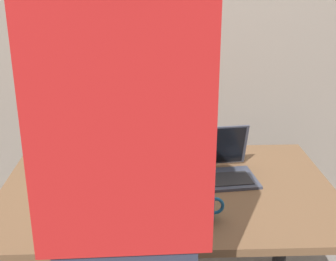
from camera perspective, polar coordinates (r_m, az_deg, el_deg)
desk at (r=1.94m, az=-0.03°, el=-10.12°), size 1.38×0.89×0.70m
laptop at (r=1.97m, az=5.86°, el=-4.48°), size 0.36×0.30×0.21m
beer_bottle_amber at (r=2.17m, az=-10.76°, el=-0.04°), size 0.08×0.08×0.33m
beer_bottle_dark at (r=2.10m, az=-12.55°, el=-1.28°), size 0.07×0.07×0.29m
person_figure at (r=1.22m, az=-5.46°, el=-10.86°), size 0.45×0.29×1.81m
coffee_mug at (r=1.64m, az=4.53°, el=-9.64°), size 0.12×0.08×0.10m
back_wall at (r=2.56m, az=-0.80°, el=14.13°), size 6.00×0.10×2.60m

